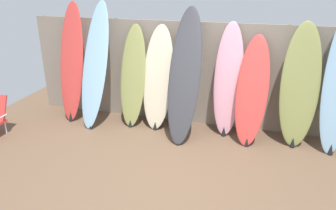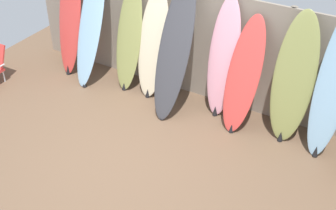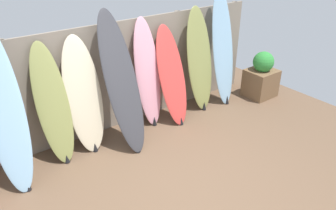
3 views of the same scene
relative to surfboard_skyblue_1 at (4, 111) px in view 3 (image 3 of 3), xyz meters
name	(u,v)px [view 3 (image 3 of 3)]	position (x,y,z in m)	size (l,w,h in m)	color
ground	(185,189)	(1.67, -1.54, -1.05)	(7.68, 7.68, 0.00)	brown
fence_back	(108,78)	(1.67, 0.47, -0.15)	(6.08, 0.11, 1.80)	gray
surfboard_skyblue_1	(4,111)	(0.00, 0.00, 0.00)	(0.56, 0.82, 2.12)	#8CB7D6
surfboard_olive_2	(53,106)	(0.63, 0.15, -0.19)	(0.47, 0.51, 1.75)	olive
surfboard_cream_3	(84,97)	(1.09, 0.14, -0.18)	(0.58, 0.51, 1.76)	beige
surfboard_charcoal_4	(122,83)	(1.61, -0.09, -0.02)	(0.52, 0.89, 2.07)	#38383D
surfboard_pink_5	(148,74)	(2.27, 0.21, -0.14)	(0.46, 0.42, 1.85)	pink
surfboard_red_6	(172,76)	(2.66, 0.05, -0.22)	(0.54, 0.69, 1.67)	#D13D38
surfboard_olive_7	(200,60)	(3.35, 0.13, -0.11)	(0.58, 0.47, 1.90)	olive
surfboard_skyblue_8	(223,49)	(3.88, 0.07, 0.02)	(0.52, 0.58, 2.16)	#8CB7D6
planter_box	(261,77)	(4.68, -0.28, -0.63)	(0.58, 0.52, 0.94)	brown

